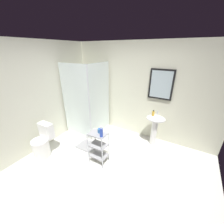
# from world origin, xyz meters

# --- Properties ---
(ground_plane) EXTENTS (4.20, 4.20, 0.02)m
(ground_plane) POSITION_xyz_m (0.00, 0.00, -0.01)
(ground_plane) COLOR silver
(wall_back) EXTENTS (4.20, 0.14, 2.50)m
(wall_back) POSITION_xyz_m (0.01, 1.85, 1.25)
(wall_back) COLOR beige
(wall_back) RESTS_ON ground_plane
(wall_left) EXTENTS (0.10, 4.20, 2.50)m
(wall_left) POSITION_xyz_m (-1.85, 0.00, 1.25)
(wall_left) COLOR beige
(wall_left) RESTS_ON ground_plane
(shower_stall) EXTENTS (0.92, 0.92, 2.00)m
(shower_stall) POSITION_xyz_m (-1.20, 1.18, 0.46)
(shower_stall) COLOR white
(shower_stall) RESTS_ON ground_plane
(pedestal_sink) EXTENTS (0.46, 0.37, 0.81)m
(pedestal_sink) POSITION_xyz_m (0.64, 1.52, 0.58)
(pedestal_sink) COLOR white
(pedestal_sink) RESTS_ON ground_plane
(sink_faucet) EXTENTS (0.03, 0.03, 0.10)m
(sink_faucet) POSITION_xyz_m (0.64, 1.64, 0.86)
(sink_faucet) COLOR silver
(sink_faucet) RESTS_ON pedestal_sink
(toilet) EXTENTS (0.37, 0.49, 0.76)m
(toilet) POSITION_xyz_m (-1.48, -0.18, 0.31)
(toilet) COLOR white
(toilet) RESTS_ON ground_plane
(storage_cart) EXTENTS (0.38, 0.28, 0.74)m
(storage_cart) POSITION_xyz_m (-0.22, 0.28, 0.44)
(storage_cart) COLOR silver
(storage_cart) RESTS_ON ground_plane
(hand_soap_bottle) EXTENTS (0.06, 0.06, 0.14)m
(hand_soap_bottle) POSITION_xyz_m (0.56, 1.51, 0.87)
(hand_soap_bottle) COLOR gold
(hand_soap_bottle) RESTS_ON pedestal_sink
(shampoo_bottle_blue) EXTENTS (0.06, 0.06, 0.22)m
(shampoo_bottle_blue) POSITION_xyz_m (-0.10, 0.22, 0.84)
(shampoo_bottle_blue) COLOR blue
(shampoo_bottle_blue) RESTS_ON storage_cart
(rinse_cup) EXTENTS (0.08, 0.08, 0.09)m
(rinse_cup) POSITION_xyz_m (-0.21, 0.32, 0.78)
(rinse_cup) COLOR #3870B2
(rinse_cup) RESTS_ON storage_cart
(bath_mat) EXTENTS (0.60, 0.40, 0.02)m
(bath_mat) POSITION_xyz_m (-0.74, 0.57, 0.01)
(bath_mat) COLOR gray
(bath_mat) RESTS_ON ground_plane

